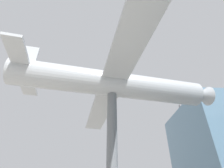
# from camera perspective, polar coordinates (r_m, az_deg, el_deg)

# --- Properties ---
(support_pylon_central) EXTENTS (0.61, 0.61, 7.60)m
(support_pylon_central) POSITION_cam_1_polar(r_m,az_deg,el_deg) (10.17, 0.00, -22.61)
(support_pylon_central) COLOR slate
(support_pylon_central) RESTS_ON ground_plane
(suspended_airplane) EXTENTS (18.79, 14.48, 3.01)m
(suspended_airplane) POSITION_cam_1_polar(r_m,az_deg,el_deg) (11.95, 0.82, -0.05)
(suspended_airplane) COLOR #B2B7BC
(suspended_airplane) RESTS_ON support_pylon_central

